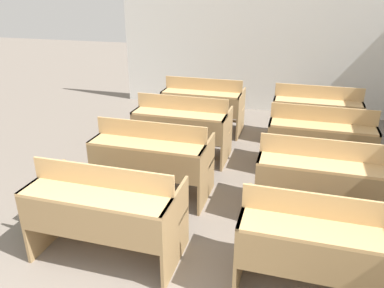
# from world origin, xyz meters

# --- Properties ---
(wall_back) EXTENTS (5.87, 0.06, 2.73)m
(wall_back) POSITION_xyz_m (0.00, 6.52, 1.36)
(wall_back) COLOR silver
(wall_back) RESTS_ON ground_plane
(bench_front_left) EXTENTS (1.33, 0.71, 0.94)m
(bench_front_left) POSITION_xyz_m (-0.85, 1.52, 0.49)
(bench_front_left) COLOR #95764C
(bench_front_left) RESTS_ON ground_plane
(bench_front_right) EXTENTS (1.33, 0.71, 0.94)m
(bench_front_right) POSITION_xyz_m (1.03, 1.55, 0.49)
(bench_front_right) COLOR olive
(bench_front_right) RESTS_ON ground_plane
(bench_second_left) EXTENTS (1.33, 0.71, 0.94)m
(bench_second_left) POSITION_xyz_m (-0.86, 2.69, 0.49)
(bench_second_left) COLOR #93754B
(bench_second_left) RESTS_ON ground_plane
(bench_second_right) EXTENTS (1.33, 0.71, 0.94)m
(bench_second_right) POSITION_xyz_m (1.04, 2.69, 0.49)
(bench_second_right) COLOR #98794F
(bench_second_right) RESTS_ON ground_plane
(bench_third_left) EXTENTS (1.33, 0.71, 0.94)m
(bench_third_left) POSITION_xyz_m (-0.85, 3.82, 0.49)
(bench_third_left) COLOR #997A50
(bench_third_left) RESTS_ON ground_plane
(bench_third_right) EXTENTS (1.33, 0.71, 0.94)m
(bench_third_right) POSITION_xyz_m (1.05, 3.85, 0.49)
(bench_third_right) COLOR olive
(bench_third_right) RESTS_ON ground_plane
(bench_back_left) EXTENTS (1.33, 0.71, 0.94)m
(bench_back_left) POSITION_xyz_m (-0.83, 4.97, 0.49)
(bench_back_left) COLOR #98794F
(bench_back_left) RESTS_ON ground_plane
(bench_back_right) EXTENTS (1.33, 0.71, 0.94)m
(bench_back_right) POSITION_xyz_m (1.02, 4.97, 0.49)
(bench_back_right) COLOR #9A7B51
(bench_back_right) RESTS_ON ground_plane
(schoolbag) EXTENTS (0.27, 0.23, 0.30)m
(schoolbag) POSITION_xyz_m (-1.80, 1.82, 0.15)
(schoolbag) COLOR #2D6638
(schoolbag) RESTS_ON ground_plane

